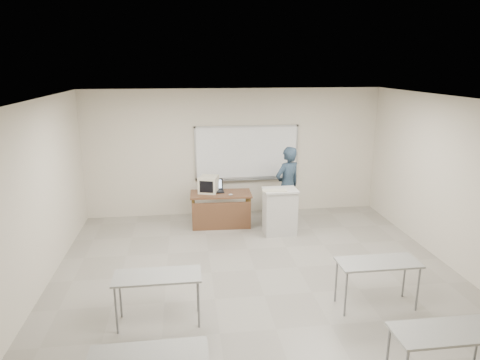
{
  "coord_description": "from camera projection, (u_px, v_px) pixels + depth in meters",
  "views": [
    {
      "loc": [
        -1.17,
        -5.92,
        3.53
      ],
      "look_at": [
        -0.1,
        2.2,
        1.31
      ],
      "focal_mm": 32.0,
      "sensor_mm": 36.0,
      "label": 1
    }
  ],
  "objects": [
    {
      "name": "crt_monitor",
      "position": [
        209.0,
        184.0,
        9.58
      ],
      "size": [
        0.4,
        0.45,
        0.38
      ],
      "rotation": [
        0.0,
        0.0,
        -0.3
      ],
      "color": "beige",
      "rests_on": "instructor_desk"
    },
    {
      "name": "instructor_desk",
      "position": [
        221.0,
        204.0,
        9.49
      ],
      "size": [
        1.35,
        0.68,
        0.75
      ],
      "rotation": [
        0.0,
        0.0,
        -0.04
      ],
      "color": "brown",
      "rests_on": "floor"
    },
    {
      "name": "whiteboard",
      "position": [
        247.0,
        153.0,
        10.19
      ],
      "size": [
        2.48,
        0.1,
        1.31
      ],
      "color": "white",
      "rests_on": "floor"
    },
    {
      "name": "laptop",
      "position": [
        216.0,
        189.0,
        9.66
      ],
      "size": [
        0.35,
        0.33,
        0.26
      ],
      "rotation": [
        0.0,
        0.0,
        0.04
      ],
      "color": "black",
      "rests_on": "instructor_desk"
    },
    {
      "name": "floor",
      "position": [
        264.0,
        296.0,
        6.74
      ],
      "size": [
        7.0,
        8.0,
        0.01
      ],
      "primitive_type": "cube",
      "color": "gray",
      "rests_on": "ground"
    },
    {
      "name": "presenter",
      "position": [
        287.0,
        186.0,
        9.57
      ],
      "size": [
        0.78,
        0.68,
        1.79
      ],
      "primitive_type": "imported",
      "rotation": [
        0.0,
        0.0,
        3.62
      ],
      "color": "black",
      "rests_on": "floor"
    },
    {
      "name": "keyboard",
      "position": [
        275.0,
        191.0,
        8.84
      ],
      "size": [
        0.52,
        0.23,
        0.03
      ],
      "primitive_type": "cube",
      "rotation": [
        0.0,
        0.0,
        -0.12
      ],
      "color": "beige",
      "rests_on": "podium"
    },
    {
      "name": "podium",
      "position": [
        280.0,
        211.0,
        9.1
      ],
      "size": [
        0.71,
        0.52,
        0.99
      ],
      "rotation": [
        0.0,
        0.0,
        0.02
      ],
      "color": "#BBB6B1",
      "rests_on": "floor"
    },
    {
      "name": "student_desks",
      "position": [
        285.0,
        304.0,
        5.27
      ],
      "size": [
        4.4,
        2.2,
        0.73
      ],
      "color": "#9A9A94",
      "rests_on": "floor"
    },
    {
      "name": "mouse",
      "position": [
        231.0,
        195.0,
        9.36
      ],
      "size": [
        0.11,
        0.08,
        0.04
      ],
      "primitive_type": "ellipsoid",
      "rotation": [
        0.0,
        0.0,
        -0.27
      ],
      "color": "#B2B5BB",
      "rests_on": "instructor_desk"
    }
  ]
}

